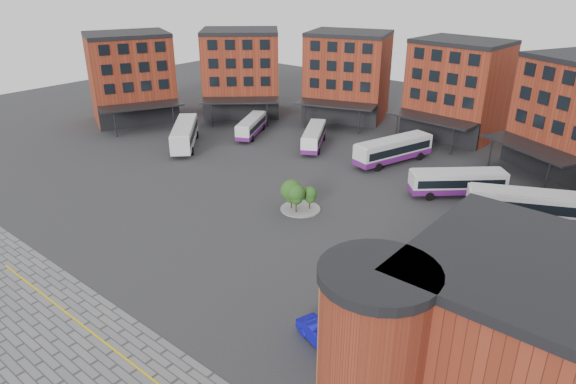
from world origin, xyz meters
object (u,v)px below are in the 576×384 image
Objects in this scene: bus_c at (314,137)px; bus_b at (251,126)px; bus_d at (393,150)px; tree_island at (296,194)px; blue_car at (322,336)px; bus_a at (185,133)px; bus_f at (528,206)px; bus_e at (458,182)px.

bus_b is at bearing 159.68° from bus_c.
tree_island is at bearing -74.86° from bus_d.
bus_d reaches higher than blue_car.
blue_car is at bearing -51.05° from bus_d.
bus_c is (14.74, 12.03, -0.47)m from bus_a.
tree_island reaches higher than bus_f.
bus_d is at bearing -135.48° from bus_f.
bus_e is 30.95m from blue_car.
bus_d is 20.57m from bus_f.
bus_f is at bearing -31.23° from bus_b.
tree_island is at bearing 62.44° from blue_car.
bus_d is (23.23, 3.38, 0.34)m from bus_b.
tree_island is at bearing -83.02° from bus_f.
bus_c is 2.25× the size of blue_car.
bus_c is at bearing 122.26° from tree_island.
bus_d reaches higher than bus_e.
bus_e is (38.15, 8.72, -0.36)m from bus_a.
bus_b is 0.79× the size of bus_d.
bus_e is at bearing -31.26° from bus_a.
bus_a is at bearing -137.08° from bus_b.
blue_car is at bearing -67.50° from bus_b.
tree_island is 0.36× the size of bus_d.
bus_b is 42.82m from bus_f.
bus_e is 8.51m from bus_f.
tree_island is 28.05m from bus_b.
bus_f is (46.47, 6.98, -0.18)m from bus_a.
bus_a reaches higher than bus_e.
bus_c is 23.64m from bus_e.
bus_c is 12.37m from bus_d.
bus_a is 1.05× the size of bus_c.
bus_e is 0.81× the size of bus_f.
bus_c is (-11.62, 18.41, -0.38)m from tree_island.
tree_island reaches higher than blue_car.
bus_c is at bearing -140.58° from bus_e.
bus_d reaches higher than bus_c.
tree_island is 0.41× the size of bus_a.
bus_b reaches higher than blue_car.
bus_d is at bearing -156.33° from bus_e.
bus_f is (8.33, -1.73, 0.18)m from bus_e.
bus_b is 2.18× the size of blue_car.
bus_e reaches higher than bus_b.
bus_f reaches higher than bus_b.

